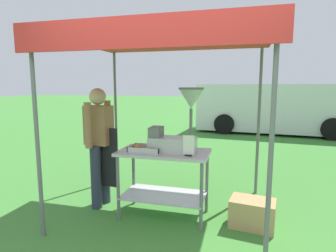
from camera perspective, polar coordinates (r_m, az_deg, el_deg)
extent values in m
plane|color=#3D7F33|center=(8.18, 9.76, -3.42)|extent=(70.00, 70.00, 0.00)
cylinder|color=slate|center=(3.23, -25.31, -2.27)|extent=(0.04, 0.04, 2.19)
cylinder|color=slate|center=(2.49, 20.41, -4.94)|extent=(0.04, 0.04, 2.19)
cylinder|color=slate|center=(4.81, -10.67, 1.62)|extent=(0.04, 0.04, 2.19)
cylinder|color=slate|center=(4.35, 18.13, 0.65)|extent=(0.04, 0.04, 2.19)
cube|color=red|center=(3.53, -0.22, 17.65)|extent=(2.52, 2.09, 0.05)
cube|color=red|center=(2.53, -6.69, 18.21)|extent=(2.52, 0.02, 0.24)
cube|color=#B7B7BC|center=(3.43, -0.87, -5.45)|extent=(1.11, 0.60, 0.04)
cube|color=#B7B7BC|center=(3.60, -0.85, -14.02)|extent=(1.03, 0.55, 0.02)
cylinder|color=slate|center=(3.51, -10.20, -12.51)|extent=(0.04, 0.04, 0.81)
cylinder|color=slate|center=(3.23, 6.86, -14.28)|extent=(0.04, 0.04, 0.81)
cylinder|color=slate|center=(3.94, -7.08, -10.10)|extent=(0.04, 0.04, 0.81)
cylinder|color=slate|center=(3.69, 7.98, -11.37)|extent=(0.04, 0.04, 0.81)
cube|color=#B7B7BC|center=(3.41, -4.40, -5.17)|extent=(0.40, 0.28, 0.01)
cube|color=#B7B7BC|center=(3.27, -5.19, -5.08)|extent=(0.40, 0.01, 0.06)
cube|color=#B7B7BC|center=(3.52, -3.69, -4.12)|extent=(0.40, 0.01, 0.06)
cube|color=#B7B7BC|center=(3.47, -7.46, -4.37)|extent=(0.01, 0.28, 0.06)
cube|color=#B7B7BC|center=(3.34, -1.25, -4.79)|extent=(0.01, 0.28, 0.06)
torus|color=gold|center=(3.46, -6.01, -4.67)|extent=(0.12, 0.12, 0.03)
torus|color=gold|center=(3.30, -3.03, -5.25)|extent=(0.12, 0.12, 0.03)
torus|color=gold|center=(3.39, -3.38, -4.89)|extent=(0.12, 0.12, 0.03)
torus|color=gold|center=(3.34, -4.43, -5.11)|extent=(0.10, 0.10, 0.03)
torus|color=gold|center=(3.39, -6.93, -4.92)|extent=(0.10, 0.10, 0.03)
torus|color=gold|center=(3.43, -4.82, -4.75)|extent=(0.11, 0.11, 0.03)
torus|color=gold|center=(3.48, -3.89, -4.55)|extent=(0.11, 0.11, 0.03)
torus|color=gold|center=(3.41, -1.87, -4.79)|extent=(0.11, 0.11, 0.03)
torus|color=gold|center=(3.49, -6.40, -4.15)|extent=(0.09, 0.09, 0.03)
cube|color=#B7B7BC|center=(3.36, 0.97, -3.85)|extent=(0.56, 0.28, 0.18)
cube|color=slate|center=(3.39, -2.47, -1.17)|extent=(0.14, 0.22, 0.12)
cylinder|color=slate|center=(3.27, 4.72, 0.52)|extent=(0.04, 0.04, 0.35)
cone|color=#B7B7BC|center=(3.25, 4.78, 5.53)|extent=(0.28, 0.28, 0.22)
cylinder|color=slate|center=(3.24, 4.81, 7.69)|extent=(0.29, 0.29, 0.02)
cube|color=black|center=(3.20, 4.22, -6.01)|extent=(0.08, 0.05, 0.02)
cube|color=white|center=(3.17, 4.25, -3.91)|extent=(0.13, 0.02, 0.22)
cylinder|color=#2D3347|center=(4.05, -12.89, -9.36)|extent=(0.14, 0.14, 0.86)
cylinder|color=#2D3347|center=(3.89, -14.57, -10.13)|extent=(0.14, 0.14, 0.86)
cube|color=#9E704C|center=(3.81, -14.07, 0.18)|extent=(0.36, 0.26, 0.52)
cube|color=black|center=(3.83, -12.37, -6.31)|extent=(0.32, 0.06, 0.80)
cylinder|color=#9E704C|center=(3.99, -12.25, 0.96)|extent=(0.10, 0.10, 0.58)
cylinder|color=#9E704C|center=(3.64, -16.09, 0.13)|extent=(0.10, 0.10, 0.58)
sphere|color=#DBB28E|center=(3.78, -14.27, 5.89)|extent=(0.22, 0.22, 0.22)
cube|color=tan|center=(3.54, 16.93, -16.76)|extent=(0.55, 0.40, 0.33)
cube|color=white|center=(10.47, 21.23, 3.61)|extent=(5.41, 2.36, 1.60)
cube|color=#1E2833|center=(10.61, 10.14, 6.26)|extent=(0.24, 1.62, 0.70)
cylinder|color=black|center=(9.71, 11.49, 0.41)|extent=(0.70, 0.30, 0.68)
cylinder|color=black|center=(11.54, 12.89, 1.60)|extent=(0.70, 0.30, 0.68)
cylinder|color=black|center=(9.78, 30.75, -0.54)|extent=(0.70, 0.30, 0.68)
cylinder|color=black|center=(11.60, 29.09, 0.79)|extent=(0.70, 0.30, 0.68)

